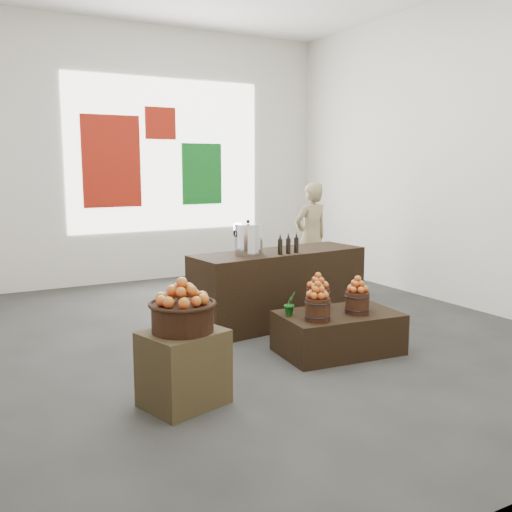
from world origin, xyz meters
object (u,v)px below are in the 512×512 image
crate (184,368)px  counter (279,287)px  wicker_basket (183,318)px  shopper (311,237)px  display_table (338,333)px  stock_pot_left (248,240)px

crate → counter: size_ratio=0.28×
wicker_basket → shopper: bearing=42.8°
display_table → counter: bearing=93.8°
crate → wicker_basket: (0.00, 0.00, 0.40)m
display_table → shopper: size_ratio=0.73×
wicker_basket → counter: size_ratio=0.22×
counter → stock_pot_left: bearing=-180.0°
wicker_basket → counter: (1.84, 1.63, -0.27)m
wicker_basket → shopper: (3.20, 2.96, 0.10)m
crate → shopper: (3.20, 2.96, 0.50)m
crate → display_table: crate is taller
crate → display_table: 1.87m
wicker_basket → display_table: wicker_basket is taller
counter → wicker_basket: bearing=-144.1°
wicker_basket → display_table: 1.93m
shopper → wicker_basket: bearing=36.9°
counter → display_table: bearing=-97.1°
counter → shopper: size_ratio=1.31×
stock_pot_left → shopper: size_ratio=0.20×
wicker_basket → display_table: (1.81, 0.44, -0.50)m
crate → wicker_basket: wicker_basket is taller
crate → stock_pot_left: size_ratio=1.82×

